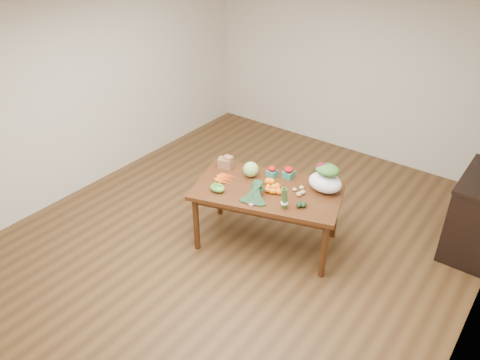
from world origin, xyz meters
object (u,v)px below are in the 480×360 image
Objects in this scene: asparagus_bundle at (285,198)px; kale_bunch at (254,194)px; salad_bag at (325,179)px; paper_bag at (225,162)px; cabinet at (479,214)px; mandarin_cluster at (274,188)px; cabbage at (251,169)px; dining_table at (267,216)px.

kale_bunch is at bearing 175.05° from asparagus_bundle.
kale_bunch is 1.06× the size of salad_bag.
cabinet is at bearing 25.67° from paper_bag.
cabinet is at bearing 26.40° from asparagus_bundle.
cabinet is at bearing 36.25° from mandarin_cluster.
cabbage is 0.87m from salad_bag.
kale_bunch is at bearing -139.87° from cabinet.
kale_bunch is at bearing -28.58° from paper_bag.
cabinet is 2.62m from cabbage.
paper_bag is 1.15× the size of mandarin_cluster.
asparagus_bundle is 0.66× the size of salad_bag.
asparagus_bundle is (0.26, -0.20, 0.07)m from mandarin_cluster.
kale_bunch is at bearing -129.07° from salad_bag.
mandarin_cluster is 0.72× the size of asparagus_bundle.
dining_table is at bearing -18.80° from cabbage.
mandarin_cluster is (0.40, -0.13, -0.04)m from cabbage.
cabinet is 2.58m from kale_bunch.
asparagus_bundle is at bearing -37.25° from mandarin_cluster.
cabinet reaches higher than cabbage.
cabinet reaches higher than paper_bag.
cabinet is 2.55× the size of kale_bunch.
paper_bag is 1.16× the size of cabbage.
asparagus_bundle reaches higher than kale_bunch.
kale_bunch is (-0.08, -0.27, 0.03)m from mandarin_cluster.
mandarin_cluster is 0.33m from asparagus_bundle.
salad_bag is at bearing 33.21° from kale_bunch.
cabbage is 0.51m from kale_bunch.
dining_table is 4.05× the size of kale_bunch.
paper_bag is 0.77m from mandarin_cluster.
cabbage is 1.00× the size of mandarin_cluster.
asparagus_bundle reaches higher than mandarin_cluster.
dining_table is 9.04× the size of cabbage.
paper_bag is (-2.64, -1.27, 0.35)m from cabinet.
cabinet is (1.97, 1.36, 0.10)m from dining_table.
salad_bag reaches higher than asparagus_bundle.
cabbage reaches higher than dining_table.
cabbage is 0.73m from asparagus_bundle.
asparagus_bundle is (0.35, -0.21, 0.50)m from dining_table.
cabinet is at bearing 28.77° from cabbage.
kale_bunch is (0.01, -0.29, 0.45)m from dining_table.
kale_bunch is 0.81m from salad_bag.
paper_bag is at bearing 172.19° from mandarin_cluster.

